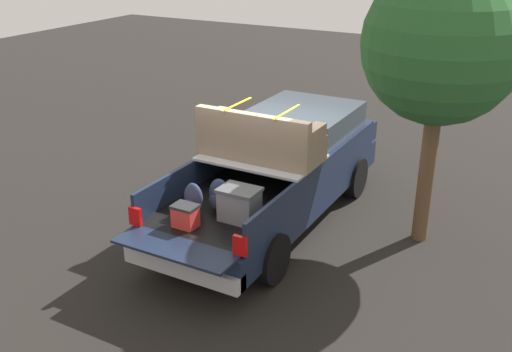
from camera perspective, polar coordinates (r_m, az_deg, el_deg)
The scene contains 4 objects.
ground_plane at distance 10.73m, azimuth 1.56°, elevation -4.33°, with size 40.00×40.00×0.00m, color black.
pickup_truck at distance 10.61m, azimuth 2.47°, elevation 0.93°, with size 6.05×2.06×2.23m.
tree_background at distance 9.48m, azimuth 17.44°, elevation 11.83°, with size 2.44×2.44×4.49m.
trash_can at distance 14.18m, azimuth 8.81°, elevation 4.49°, with size 0.60×0.60×0.98m.
Camera 1 is at (-8.48, -4.37, 4.90)m, focal length 41.62 mm.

